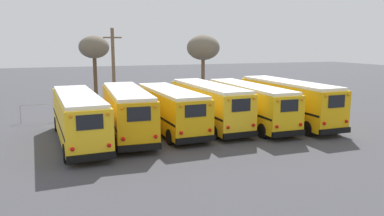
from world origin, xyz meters
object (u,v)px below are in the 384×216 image
object	(u,v)px
school_bus_1	(127,111)
school_bus_2	(170,109)
school_bus_0	(78,116)
school_bus_5	(288,100)
school_bus_4	(249,103)
bare_tree_0	(203,48)
bare_tree_2	(94,48)
bare_tree_1	(203,44)
utility_pole	(113,66)
school_bus_3	(208,104)

from	to	relation	value
school_bus_1	school_bus_2	bearing A→B (deg)	8.07
school_bus_1	school_bus_0	bearing A→B (deg)	-170.41
school_bus_5	school_bus_1	bearing A→B (deg)	-179.95
school_bus_4	bare_tree_0	bearing A→B (deg)	81.46
bare_tree_0	bare_tree_2	distance (m)	12.22
school_bus_1	bare_tree_1	xyz separation A→B (m)	(13.53, 20.59, 4.39)
school_bus_5	bare_tree_2	distance (m)	22.71
bare_tree_0	school_bus_4	bearing A→B (deg)	-98.54
school_bus_2	bare_tree_1	distance (m)	23.11
school_bus_0	bare_tree_1	world-z (taller)	bare_tree_1
school_bus_0	school_bus_4	bearing A→B (deg)	4.79
utility_pole	bare_tree_0	distance (m)	11.12
school_bus_1	utility_pole	world-z (taller)	utility_pole
school_bus_4	school_bus_5	xyz separation A→B (m)	(3.14, -0.51, 0.11)
school_bus_4	school_bus_5	distance (m)	3.18
school_bus_5	bare_tree_2	world-z (taller)	bare_tree_2
bare_tree_1	bare_tree_2	distance (m)	13.95
school_bus_5	bare_tree_1	distance (m)	21.06
school_bus_0	school_bus_5	size ratio (longest dim) A/B	0.99
school_bus_1	bare_tree_0	bearing A→B (deg)	53.54
school_bus_3	school_bus_5	world-z (taller)	school_bus_5
utility_pole	bare_tree_2	distance (m)	5.62
bare_tree_2	school_bus_4	bearing A→B (deg)	-61.57
school_bus_1	school_bus_5	xyz separation A→B (m)	(12.57, 0.01, 0.05)
school_bus_3	school_bus_0	bearing A→B (deg)	-170.79
school_bus_1	bare_tree_2	size ratio (longest dim) A/B	1.42
school_bus_2	bare_tree_0	world-z (taller)	bare_tree_0
school_bus_5	bare_tree_1	world-z (taller)	bare_tree_1
school_bus_0	school_bus_3	world-z (taller)	school_bus_3
bare_tree_2	school_bus_2	bearing A→B (deg)	-79.33
school_bus_1	school_bus_3	xyz separation A→B (m)	(6.28, 1.00, -0.03)
bare_tree_2	school_bus_5	bearing A→B (deg)	-55.11
school_bus_0	school_bus_1	distance (m)	3.18
school_bus_0	school_bus_4	distance (m)	12.61
school_bus_2	school_bus_3	distance (m)	3.19
school_bus_2	bare_tree_1	size ratio (longest dim) A/B	1.31
school_bus_2	bare_tree_1	bearing A→B (deg)	62.73
utility_pole	bare_tree_2	world-z (taller)	utility_pole
school_bus_3	bare_tree_1	distance (m)	21.35
school_bus_0	bare_tree_1	distance (m)	27.27
school_bus_0	school_bus_4	xyz separation A→B (m)	(12.56, 1.05, -0.00)
school_bus_4	bare_tree_1	distance (m)	20.96
school_bus_1	bare_tree_0	xyz separation A→B (m)	(11.73, 15.87, 3.89)
school_bus_0	school_bus_4	world-z (taller)	school_bus_0
school_bus_5	utility_pole	size ratio (longest dim) A/B	1.41
bare_tree_2	school_bus_1	bearing A→B (deg)	-89.28
school_bus_2	school_bus_3	bearing A→B (deg)	9.98
school_bus_3	bare_tree_0	world-z (taller)	bare_tree_0
school_bus_3	bare_tree_2	xyz separation A→B (m)	(-6.51, 17.36, 3.96)
school_bus_4	bare_tree_1	bearing A→B (deg)	78.45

